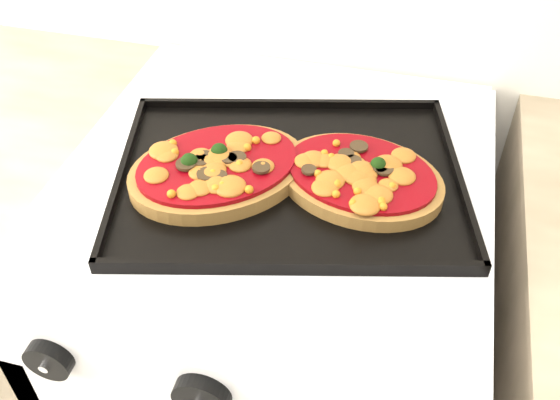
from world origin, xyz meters
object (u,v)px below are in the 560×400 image
(pizza_left, at_px, (218,168))
(stove, at_px, (277,353))
(baking_tray, at_px, (289,175))
(pizza_right, at_px, (361,176))

(pizza_left, bearing_deg, stove, 37.75)
(baking_tray, height_order, pizza_left, pizza_left)
(pizza_right, bearing_deg, stove, 171.50)
(stove, height_order, pizza_right, pizza_right)
(stove, relative_size, pizza_right, 4.10)
(baking_tray, bearing_deg, stove, 122.58)
(baking_tray, xyz_separation_m, pizza_right, (0.10, 0.01, 0.01))
(pizza_left, xyz_separation_m, pizza_right, (0.19, 0.03, -0.00))
(pizza_left, bearing_deg, baking_tray, 16.70)
(baking_tray, distance_m, pizza_right, 0.10)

